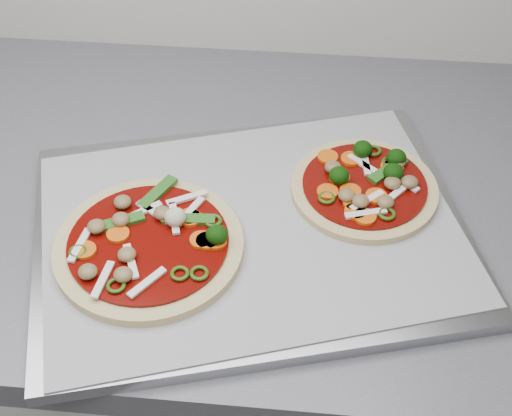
{
  "coord_description": "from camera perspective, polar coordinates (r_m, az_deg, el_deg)",
  "views": [
    {
      "loc": [
        0.19,
        0.67,
        1.5
      ],
      "look_at": [
        0.13,
        1.23,
        0.93
      ],
      "focal_mm": 50.0,
      "sensor_mm": 36.0,
      "label": 1
    }
  ],
  "objects": [
    {
      "name": "pizza_right",
      "position": [
        0.85,
        8.79,
        1.86
      ],
      "size": [
        0.2,
        0.2,
        0.03
      ],
      "rotation": [
        0.0,
        0.0,
        0.18
      ],
      "color": "#DCC483",
      "rests_on": "parchment"
    },
    {
      "name": "base_cabinet",
      "position": [
        1.26,
        -5.89,
        -13.64
      ],
      "size": [
        3.6,
        0.6,
        0.86
      ],
      "primitive_type": "cube",
      "color": "silver",
      "rests_on": "ground"
    },
    {
      "name": "parchment",
      "position": [
        0.8,
        -0.43,
        -1.45
      ],
      "size": [
        0.54,
        0.46,
        0.0
      ],
      "primitive_type": "cube",
      "rotation": [
        0.0,
        0.0,
        0.31
      ],
      "color": "#9FA0A5",
      "rests_on": "baking_tray"
    },
    {
      "name": "pizza_left",
      "position": [
        0.78,
        -8.51,
        -2.84
      ],
      "size": [
        0.23,
        0.23,
        0.03
      ],
      "rotation": [
        0.0,
        0.0,
        -0.14
      ],
      "color": "#DCC483",
      "rests_on": "parchment"
    },
    {
      "name": "baking_tray",
      "position": [
        0.81,
        -0.42,
        -1.88
      ],
      "size": [
        0.56,
        0.47,
        0.02
      ],
      "primitive_type": "cube",
      "rotation": [
        0.0,
        0.0,
        0.27
      ],
      "color": "#95959A",
      "rests_on": "countertop"
    },
    {
      "name": "countertop",
      "position": [
        0.91,
        -7.96,
        1.37
      ],
      "size": [
        3.6,
        0.6,
        0.04
      ],
      "primitive_type": "cube",
      "color": "slate",
      "rests_on": "base_cabinet"
    }
  ]
}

